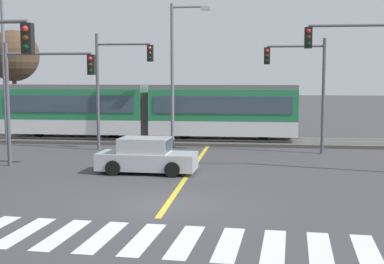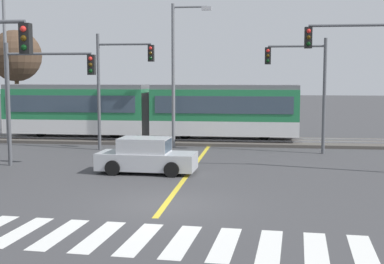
{
  "view_description": "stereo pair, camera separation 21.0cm",
  "coord_description": "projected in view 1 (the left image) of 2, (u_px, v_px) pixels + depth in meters",
  "views": [
    {
      "loc": [
        2.83,
        -16.72,
        4.16
      ],
      "look_at": [
        -0.08,
        7.36,
        1.6
      ],
      "focal_mm": 50.0,
      "sensor_mm": 36.0,
      "label": 1
    },
    {
      "loc": [
        3.03,
        -16.7,
        4.16
      ],
      "look_at": [
        -0.08,
        7.36,
        1.6
      ],
      "focal_mm": 50.0,
      "sensor_mm": 36.0,
      "label": 2
    }
  ],
  "objects": [
    {
      "name": "track_bed",
      "position": [
        210.0,
        141.0,
        33.42
      ],
      "size": [
        120.0,
        4.0,
        0.18
      ],
      "primitive_type": "cube",
      "color": "#4C4742",
      "rests_on": "ground"
    },
    {
      "name": "crosswalk_stripe_3",
      "position": [
        63.0,
        234.0,
        14.05
      ],
      "size": [
        0.74,
        2.83,
        0.01
      ],
      "primitive_type": "cube",
      "rotation": [
        0.0,
        0.0,
        -0.07
      ],
      "color": "silver",
      "rests_on": "ground"
    },
    {
      "name": "street_lamp_centre",
      "position": [
        176.0,
        66.0,
        30.56
      ],
      "size": [
        2.3,
        0.28,
        8.23
      ],
      "color": "slate",
      "rests_on": "ground"
    },
    {
      "name": "crosswalk_stripe_2",
      "position": [
        24.0,
        232.0,
        14.25
      ],
      "size": [
        0.74,
        2.83,
        0.01
      ],
      "primitive_type": "cube",
      "rotation": [
        0.0,
        0.0,
        -0.07
      ],
      "color": "silver",
      "rests_on": "ground"
    },
    {
      "name": "traffic_light_mid_right",
      "position": [
        371.0,
        69.0,
        22.66
      ],
      "size": [
        4.25,
        0.38,
        6.65
      ],
      "color": "#515459",
      "rests_on": "ground"
    },
    {
      "name": "traffic_light_far_right",
      "position": [
        304.0,
        78.0,
        28.41
      ],
      "size": [
        3.25,
        0.38,
        6.14
      ],
      "color": "#515459",
      "rests_on": "ground"
    },
    {
      "name": "street_lamp_west",
      "position": [
        6.0,
        56.0,
        31.83
      ],
      "size": [
        1.78,
        0.28,
        9.55
      ],
      "color": "slate",
      "rests_on": "ground"
    },
    {
      "name": "crosswalk_stripe_4",
      "position": [
        102.0,
        237.0,
        13.85
      ],
      "size": [
        0.74,
        2.83,
        0.01
      ],
      "primitive_type": "cube",
      "rotation": [
        0.0,
        0.0,
        -0.07
      ],
      "color": "silver",
      "rests_on": "ground"
    },
    {
      "name": "crosswalk_stripe_6",
      "position": [
        185.0,
        241.0,
        13.44
      ],
      "size": [
        0.74,
        2.83,
        0.01
      ],
      "primitive_type": "cube",
      "rotation": [
        0.0,
        0.0,
        -0.07
      ],
      "color": "silver",
      "rests_on": "ground"
    },
    {
      "name": "crosswalk_stripe_5",
      "position": [
        143.0,
        239.0,
        13.64
      ],
      "size": [
        0.74,
        2.83,
        0.01
      ],
      "primitive_type": "cube",
      "rotation": [
        0.0,
        0.0,
        -0.07
      ],
      "color": "silver",
      "rests_on": "ground"
    },
    {
      "name": "lane_centre_line",
      "position": [
        191.0,
        170.0,
        23.53
      ],
      "size": [
        0.2,
        16.03,
        0.01
      ],
      "primitive_type": "cube",
      "color": "gold",
      "rests_on": "ground"
    },
    {
      "name": "crosswalk_stripe_9",
      "position": [
        320.0,
        249.0,
        12.83
      ],
      "size": [
        0.74,
        2.83,
        0.01
      ],
      "primitive_type": "cube",
      "rotation": [
        0.0,
        0.0,
        -0.07
      ],
      "color": "silver",
      "rests_on": "ground"
    },
    {
      "name": "light_rail_tram",
      "position": [
        148.0,
        109.0,
        33.67
      ],
      "size": [
        18.5,
        2.64,
        3.43
      ],
      "color": "silver",
      "rests_on": "track_bed"
    },
    {
      "name": "rail_far",
      "position": [
        211.0,
        138.0,
        34.11
      ],
      "size": [
        120.0,
        0.08,
        0.1
      ],
      "primitive_type": "cube",
      "color": "#939399",
      "rests_on": "track_bed"
    },
    {
      "name": "crosswalk_stripe_8",
      "position": [
        274.0,
        247.0,
        13.04
      ],
      "size": [
        0.74,
        2.83,
        0.01
      ],
      "primitive_type": "cube",
      "rotation": [
        0.0,
        0.0,
        -0.07
      ],
      "color": "silver",
      "rests_on": "ground"
    },
    {
      "name": "crosswalk_stripe_7",
      "position": [
        229.0,
        244.0,
        13.24
      ],
      "size": [
        0.74,
        2.83,
        0.01
      ],
      "primitive_type": "cube",
      "rotation": [
        0.0,
        0.0,
        -0.07
      ],
      "color": "silver",
      "rests_on": "ground"
    },
    {
      "name": "bare_tree_far_west",
      "position": [
        13.0,
        56.0,
        40.24
      ],
      "size": [
        3.87,
        3.87,
        7.6
      ],
      "color": "brown",
      "rests_on": "ground"
    },
    {
      "name": "traffic_light_mid_left",
      "position": [
        38.0,
        85.0,
        24.23
      ],
      "size": [
        4.25,
        0.38,
        5.65
      ],
      "color": "#515459",
      "rests_on": "ground"
    },
    {
      "name": "sedan_crossing",
      "position": [
        147.0,
        157.0,
        22.92
      ],
      "size": [
        4.26,
        2.03,
        1.52
      ],
      "color": "#B7BABF",
      "rests_on": "ground"
    },
    {
      "name": "crosswalk_stripe_10",
      "position": [
        368.0,
        252.0,
        12.63
      ],
      "size": [
        0.74,
        2.83,
        0.01
      ],
      "primitive_type": "cube",
      "rotation": [
        0.0,
        0.0,
        -0.07
      ],
      "color": "silver",
      "rests_on": "ground"
    },
    {
      "name": "traffic_light_far_left",
      "position": [
        115.0,
        76.0,
        29.55
      ],
      "size": [
        3.25,
        0.38,
        6.47
      ],
      "color": "#515459",
      "rests_on": "ground"
    },
    {
      "name": "rail_near",
      "position": [
        209.0,
        140.0,
        32.69
      ],
      "size": [
        120.0,
        0.08,
        0.1
      ],
      "primitive_type": "cube",
      "color": "#939399",
      "rests_on": "track_bed"
    },
    {
      "name": "ground_plane",
      "position": [
        167.0,
        205.0,
        17.29
      ],
      "size": [
        200.0,
        200.0,
        0.0
      ],
      "primitive_type": "plane",
      "color": "#3D3D3F"
    }
  ]
}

